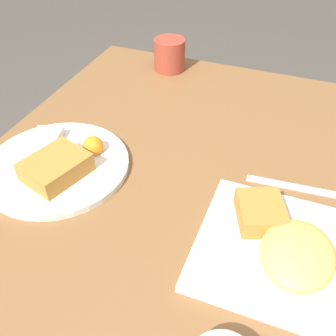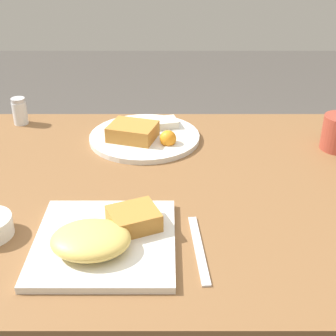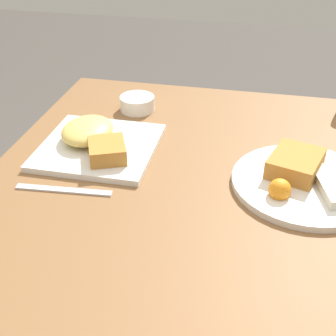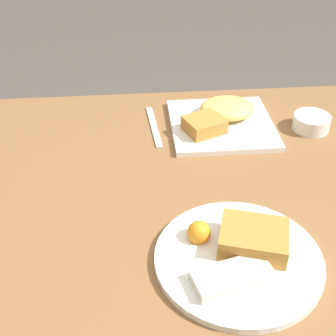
{
  "view_description": "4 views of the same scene",
  "coord_description": "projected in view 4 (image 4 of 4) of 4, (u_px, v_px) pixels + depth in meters",
  "views": [
    {
      "loc": [
        -0.56,
        -0.2,
        1.27
      ],
      "look_at": [
        -0.03,
        0.01,
        0.78
      ],
      "focal_mm": 42.0,
      "sensor_mm": 36.0,
      "label": 1
    },
    {
      "loc": [
        -0.0,
        -0.92,
        1.27
      ],
      "look_at": [
        0.0,
        0.03,
        0.76
      ],
      "focal_mm": 50.0,
      "sensor_mm": 36.0,
      "label": 2
    },
    {
      "loc": [
        0.77,
        0.14,
        1.27
      ],
      "look_at": [
        -0.03,
        -0.04,
        0.76
      ],
      "focal_mm": 50.0,
      "sensor_mm": 36.0,
      "label": 3
    },
    {
      "loc": [
        0.11,
        0.8,
        1.36
      ],
      "look_at": [
        0.04,
        -0.02,
        0.75
      ],
      "focal_mm": 50.0,
      "sensor_mm": 36.0,
      "label": 4
    }
  ],
  "objects": [
    {
      "name": "dining_table",
      "position": [
        186.0,
        210.0,
        1.07
      ],
      "size": [
        1.07,
        0.85,
        0.73
      ],
      "color": "brown",
      "rests_on": "ground_plane"
    },
    {
      "name": "plate_square_near",
      "position": [
        222.0,
        118.0,
        1.2
      ],
      "size": [
        0.26,
        0.26,
        0.06
      ],
      "color": "white",
      "rests_on": "dining_table"
    },
    {
      "name": "plate_oval_far",
      "position": [
        240.0,
        254.0,
        0.83
      ],
      "size": [
        0.3,
        0.3,
        0.05
      ],
      "color": "white",
      "rests_on": "dining_table"
    },
    {
      "name": "sauce_ramekin",
      "position": [
        311.0,
        122.0,
        1.19
      ],
      "size": [
        0.09,
        0.09,
        0.04
      ],
      "color": "white",
      "rests_on": "dining_table"
    },
    {
      "name": "butter_knife",
      "position": [
        154.0,
        126.0,
        1.21
      ],
      "size": [
        0.03,
        0.2,
        0.0
      ],
      "rotation": [
        0.0,
        0.0,
        1.65
      ],
      "color": "silver",
      "rests_on": "dining_table"
    }
  ]
}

